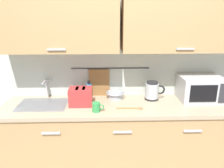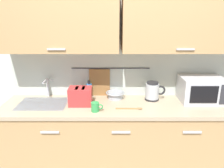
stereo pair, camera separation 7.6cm
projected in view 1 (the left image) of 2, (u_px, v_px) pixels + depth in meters
counter_unit at (119, 140)px, 2.54m from camera, size 2.53×0.64×0.90m
back_wall_assembly at (120, 43)px, 2.44m from camera, size 3.70×0.41×2.50m
sink_faucet at (46, 86)px, 2.55m from camera, size 0.09×0.17×0.22m
microwave at (200, 88)px, 2.50m from camera, size 0.46×0.35×0.27m
electric_kettle at (152, 91)px, 2.52m from camera, size 0.23×0.16×0.21m
dish_soap_bottle at (89, 90)px, 2.58m from camera, size 0.06×0.06×0.20m
mug_near_sink at (96, 107)px, 2.22m from camera, size 0.12×0.08×0.09m
mixing_bowl at (115, 95)px, 2.56m from camera, size 0.21×0.21×0.08m
toaster at (81, 97)px, 2.36m from camera, size 0.26×0.17×0.19m
wooden_spoon at (133, 108)px, 2.29m from camera, size 0.28×0.04×0.01m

